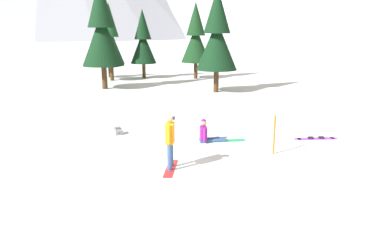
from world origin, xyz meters
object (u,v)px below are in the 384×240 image
(snowboarder_midground, at_px, (208,134))
(pine_tree_short, at_px, (110,39))
(trail_marker_pole, at_px, (274,135))
(pine_tree_young, at_px, (143,41))
(pine_tree_twin, at_px, (108,51))
(loose_snowboard_near_left, at_px, (316,138))
(pine_tree_broad, at_px, (196,37))
(snowboarder_foreground, at_px, (170,140))
(pine_tree_tall, at_px, (217,36))
(pine_tree_leaning, at_px, (102,30))
(backpack_grey, at_px, (118,131))

(snowboarder_midground, xyz_separation_m, pine_tree_short, (-9.55, 16.56, 3.20))
(snowboarder_midground, xyz_separation_m, trail_marker_pole, (2.43, -1.14, 0.39))
(pine_tree_young, xyz_separation_m, pine_tree_twin, (-3.25, 0.09, -0.91))
(snowboarder_midground, distance_m, pine_tree_twin, 21.35)
(loose_snowboard_near_left, bearing_deg, trail_marker_pole, -133.10)
(loose_snowboard_near_left, bearing_deg, pine_tree_broad, 111.09)
(snowboarder_foreground, xyz_separation_m, pine_tree_tall, (0.64, 14.73, 2.91))
(snowboarder_foreground, distance_m, pine_tree_tall, 15.03)
(pine_tree_twin, height_order, pine_tree_broad, pine_tree_broad)
(snowboarder_midground, xyz_separation_m, pine_tree_twin, (-10.44, 18.51, 2.06))
(pine_tree_twin, bearing_deg, pine_tree_tall, -33.85)
(pine_tree_tall, xyz_separation_m, pine_tree_leaning, (-8.28, 0.44, 0.37))
(loose_snowboard_near_left, height_order, pine_tree_short, pine_tree_short)
(pine_tree_twin, bearing_deg, pine_tree_leaning, -73.83)
(snowboarder_foreground, relative_size, snowboarder_midground, 0.97)
(pine_tree_tall, bearing_deg, pine_tree_twin, 146.15)
(pine_tree_leaning, bearing_deg, pine_tree_short, 102.17)
(pine_tree_short, bearing_deg, backpack_grey, -70.36)
(trail_marker_pole, xyz_separation_m, pine_tree_broad, (-4.96, 19.78, 2.89))
(backpack_grey, relative_size, pine_tree_young, 0.09)
(trail_marker_pole, distance_m, pine_tree_young, 21.95)
(backpack_grey, relative_size, trail_marker_pole, 0.39)
(snowboarder_foreground, distance_m, pine_tree_young, 22.44)
(snowboarder_midground, height_order, trail_marker_pole, trail_marker_pole)
(pine_tree_leaning, bearing_deg, backpack_grey, -67.67)
(pine_tree_young, bearing_deg, pine_tree_tall, -44.28)
(pine_tree_tall, height_order, pine_tree_broad, pine_tree_tall)
(trail_marker_pole, height_order, pine_tree_young, pine_tree_young)
(pine_tree_leaning, bearing_deg, loose_snowboard_near_left, -41.10)
(loose_snowboard_near_left, bearing_deg, pine_tree_young, 123.29)
(snowboarder_foreground, relative_size, pine_tree_young, 0.30)
(snowboarder_foreground, distance_m, pine_tree_leaning, 17.29)
(loose_snowboard_near_left, bearing_deg, pine_tree_short, 131.51)
(loose_snowboard_near_left, xyz_separation_m, pine_tree_tall, (-4.65, 10.84, 3.84))
(pine_tree_twin, bearing_deg, pine_tree_broad, 0.96)
(loose_snowboard_near_left, bearing_deg, pine_tree_tall, 113.20)
(trail_marker_pole, bearing_deg, snowboarder_midground, 154.94)
(pine_tree_tall, bearing_deg, snowboarder_foreground, -92.50)
(pine_tree_twin, relative_size, pine_tree_broad, 0.66)
(snowboarder_midground, relative_size, pine_tree_short, 0.28)
(snowboarder_foreground, height_order, snowboarder_midground, snowboarder_foreground)
(trail_marker_pole, bearing_deg, loose_snowboard_near_left, 46.90)
(pine_tree_young, height_order, pine_tree_short, pine_tree_short)
(snowboarder_foreground, bearing_deg, pine_tree_short, 113.69)
(snowboarder_foreground, height_order, pine_tree_tall, pine_tree_tall)
(pine_tree_leaning, distance_m, pine_tree_broad, 8.91)
(backpack_grey, xyz_separation_m, pine_tree_young, (-3.33, 17.80, 3.16))
(loose_snowboard_near_left, height_order, pine_tree_twin, pine_tree_twin)
(pine_tree_short, relative_size, pine_tree_twin, 1.48)
(trail_marker_pole, bearing_deg, snowboarder_foreground, -151.19)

